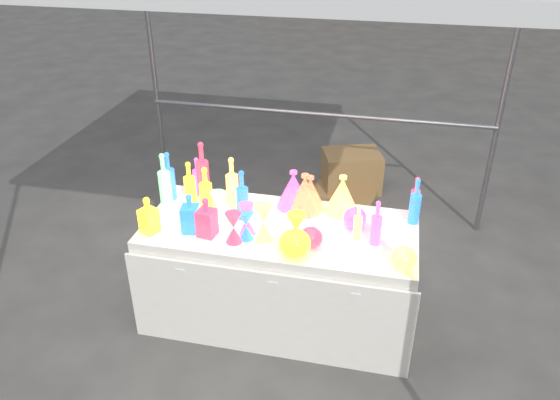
% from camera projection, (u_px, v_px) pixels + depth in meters
% --- Properties ---
extents(ground, '(80.00, 80.00, 0.00)m').
position_uv_depth(ground, '(280.00, 313.00, 3.98)').
color(ground, '#5E5B57').
rests_on(ground, ground).
extents(display_table, '(1.84, 0.83, 0.75)m').
position_uv_depth(display_table, '(280.00, 273.00, 3.79)').
color(display_table, white).
rests_on(display_table, ground).
extents(cardboard_box_closed, '(0.66, 0.57, 0.41)m').
position_uv_depth(cardboard_box_closed, '(351.00, 171.00, 5.55)').
color(cardboard_box_closed, olive).
rests_on(cardboard_box_closed, ground).
extents(cardboard_box_flat, '(0.71, 0.57, 0.05)m').
position_uv_depth(cardboard_box_flat, '(344.00, 193.00, 5.52)').
color(cardboard_box_flat, olive).
rests_on(cardboard_box_flat, ground).
extents(bottle_0, '(0.10, 0.10, 0.32)m').
position_uv_depth(bottle_0, '(190.00, 183.00, 3.81)').
color(bottle_0, red).
rests_on(bottle_0, display_table).
extents(bottle_1, '(0.09, 0.09, 0.37)m').
position_uv_depth(bottle_1, '(169.00, 176.00, 3.85)').
color(bottle_1, '#198A41').
rests_on(bottle_1, display_table).
extents(bottle_2, '(0.11, 0.11, 0.41)m').
position_uv_depth(bottle_2, '(202.00, 169.00, 3.89)').
color(bottle_2, '#D14816').
rests_on(bottle_2, display_table).
extents(bottle_3, '(0.08, 0.08, 0.27)m').
position_uv_depth(bottle_3, '(197.00, 175.00, 3.97)').
color(bottle_3, blue).
rests_on(bottle_3, display_table).
extents(bottle_4, '(0.10, 0.10, 0.37)m').
position_uv_depth(bottle_4, '(232.00, 182.00, 3.77)').
color(bottle_4, '#158875').
rests_on(bottle_4, display_table).
extents(bottle_5, '(0.10, 0.10, 0.39)m').
position_uv_depth(bottle_5, '(164.00, 179.00, 3.78)').
color(bottle_5, '#D92BBE').
rests_on(bottle_5, display_table).
extents(bottle_6, '(0.11, 0.11, 0.34)m').
position_uv_depth(bottle_6, '(206.00, 190.00, 3.70)').
color(bottle_6, red).
rests_on(bottle_6, display_table).
extents(bottle_7, '(0.10, 0.10, 0.35)m').
position_uv_depth(bottle_7, '(242.00, 194.00, 3.63)').
color(bottle_7, '#198A41').
rests_on(bottle_7, display_table).
extents(decanter_0, '(0.13, 0.13, 0.25)m').
position_uv_depth(decanter_0, '(148.00, 215.00, 3.49)').
color(decanter_0, red).
rests_on(decanter_0, display_table).
extents(decanter_1, '(0.12, 0.12, 0.27)m').
position_uv_depth(decanter_1, '(206.00, 217.00, 3.46)').
color(decanter_1, '#D14816').
rests_on(decanter_1, display_table).
extents(decanter_2, '(0.13, 0.13, 0.27)m').
position_uv_depth(decanter_2, '(190.00, 213.00, 3.50)').
color(decanter_2, '#198A41').
rests_on(decanter_2, display_table).
extents(hourglass_0, '(0.14, 0.14, 0.21)m').
position_uv_depth(hourglass_0, '(234.00, 228.00, 3.40)').
color(hourglass_0, '#D14816').
rests_on(hourglass_0, display_table).
extents(hourglass_1, '(0.12, 0.12, 0.21)m').
position_uv_depth(hourglass_1, '(247.00, 219.00, 3.49)').
color(hourglass_1, blue).
rests_on(hourglass_1, display_table).
extents(hourglass_2, '(0.15, 0.15, 0.25)m').
position_uv_depth(hourglass_2, '(263.00, 223.00, 3.42)').
color(hourglass_2, '#158875').
rests_on(hourglass_2, display_table).
extents(hourglass_3, '(0.11, 0.11, 0.21)m').
position_uv_depth(hourglass_3, '(219.00, 207.00, 3.63)').
color(hourglass_3, '#D92BBE').
rests_on(hourglass_3, display_table).
extents(hourglass_4, '(0.13, 0.13, 0.24)m').
position_uv_depth(hourglass_4, '(296.00, 231.00, 3.34)').
color(hourglass_4, red).
rests_on(hourglass_4, display_table).
extents(hourglass_5, '(0.12, 0.12, 0.19)m').
position_uv_depth(hourglass_5, '(246.00, 226.00, 3.44)').
color(hourglass_5, '#198A41').
rests_on(hourglass_5, display_table).
extents(globe_0, '(0.20, 0.20, 0.15)m').
position_uv_depth(globe_0, '(295.00, 245.00, 3.28)').
color(globe_0, red).
rests_on(globe_0, display_table).
extents(globe_1, '(0.17, 0.17, 0.13)m').
position_uv_depth(globe_1, '(404.00, 259.00, 3.18)').
color(globe_1, '#158875').
rests_on(globe_1, display_table).
extents(globe_2, '(0.16, 0.16, 0.12)m').
position_uv_depth(globe_2, '(311.00, 239.00, 3.38)').
color(globe_2, '#D14816').
rests_on(globe_2, display_table).
extents(globe_3, '(0.20, 0.20, 0.12)m').
position_uv_depth(globe_3, '(355.00, 219.00, 3.58)').
color(globe_3, blue).
rests_on(globe_3, display_table).
extents(lampshade_0, '(0.30, 0.30, 0.28)m').
position_uv_depth(lampshade_0, '(305.00, 193.00, 3.73)').
color(lampshade_0, yellow).
rests_on(lampshade_0, display_table).
extents(lampshade_1, '(0.27, 0.27, 0.25)m').
position_uv_depth(lampshade_1, '(310.00, 192.00, 3.76)').
color(lampshade_1, yellow).
rests_on(lampshade_1, display_table).
extents(lampshade_2, '(0.26, 0.26, 0.28)m').
position_uv_depth(lampshade_2, '(293.00, 189.00, 3.78)').
color(lampshade_2, blue).
rests_on(lampshade_2, display_table).
extents(lampshade_3, '(0.27, 0.27, 0.28)m').
position_uv_depth(lampshade_3, '(342.00, 194.00, 3.71)').
color(lampshade_3, '#158875').
rests_on(lampshade_3, display_table).
extents(bottle_8, '(0.07, 0.07, 0.33)m').
position_uv_depth(bottle_8, '(416.00, 201.00, 3.58)').
color(bottle_8, '#198A41').
rests_on(bottle_8, display_table).
extents(bottle_9, '(0.07, 0.07, 0.28)m').
position_uv_depth(bottle_9, '(415.00, 196.00, 3.68)').
color(bottle_9, '#D14816').
rests_on(bottle_9, display_table).
extents(bottle_10, '(0.07, 0.07, 0.31)m').
position_uv_depth(bottle_10, '(377.00, 223.00, 3.36)').
color(bottle_10, blue).
rests_on(bottle_10, display_table).
extents(bottle_11, '(0.06, 0.06, 0.25)m').
position_uv_depth(bottle_11, '(358.00, 222.00, 3.43)').
color(bottle_11, '#158875').
rests_on(bottle_11, display_table).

